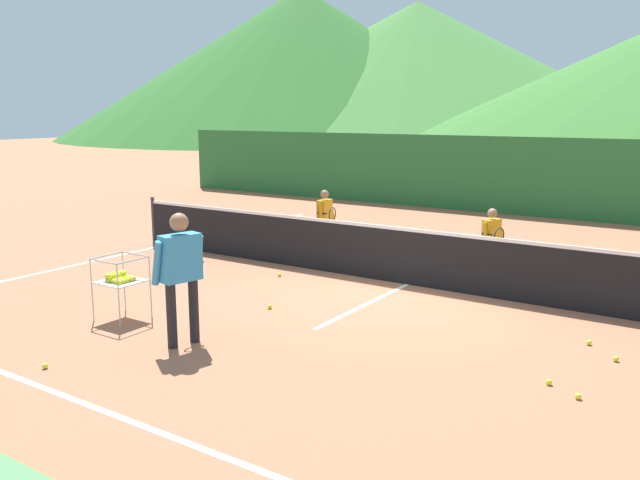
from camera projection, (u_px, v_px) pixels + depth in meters
ground_plane at (407, 284)px, 11.12m from camera, size 120.00×120.00×0.00m
line_baseline_near at (128, 420)px, 6.23m from camera, size 11.83×0.08×0.01m
line_baseline_far at (496, 241)px, 14.83m from camera, size 11.83×0.08×0.01m
line_sideline_west at (164, 245)px, 14.34m from camera, size 0.08×10.53×0.01m
line_service_center at (407, 284)px, 11.12m from camera, size 0.08×5.61×0.01m
tennis_net at (408, 256)px, 11.02m from camera, size 12.47×0.08×1.05m
instructor at (181, 267)px, 8.08m from camera, size 0.44×0.82×1.68m
student_0 at (325, 215)px, 13.62m from camera, size 0.45×0.60×1.29m
student_1 at (492, 236)px, 11.53m from camera, size 0.41×0.66×1.22m
ball_cart at (120, 278)px, 9.17m from camera, size 0.58×0.58×0.90m
tennis_ball_1 at (182, 278)px, 11.41m from camera, size 0.07×0.07×0.07m
tennis_ball_2 at (270, 307)px, 9.74m from camera, size 0.07×0.07×0.07m
tennis_ball_3 at (589, 342)px, 8.23m from camera, size 0.07×0.07×0.07m
tennis_ball_4 at (616, 359)px, 7.69m from camera, size 0.07×0.07×0.07m
tennis_ball_5 at (549, 382)px, 7.03m from camera, size 0.07×0.07×0.07m
tennis_ball_7 at (578, 396)px, 6.68m from camera, size 0.07×0.07×0.07m
tennis_ball_8 at (279, 275)px, 11.63m from camera, size 0.07×0.07×0.07m
tennis_ball_10 at (45, 366)px, 7.48m from camera, size 0.07×0.07×0.07m
windscreen_fence at (547, 178)px, 17.89m from camera, size 26.03×0.08×2.20m
hill_1 at (416, 71)px, 70.58m from camera, size 55.29×55.29×14.33m
hill_2 at (302, 64)px, 70.87m from camera, size 51.65×51.65×15.85m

